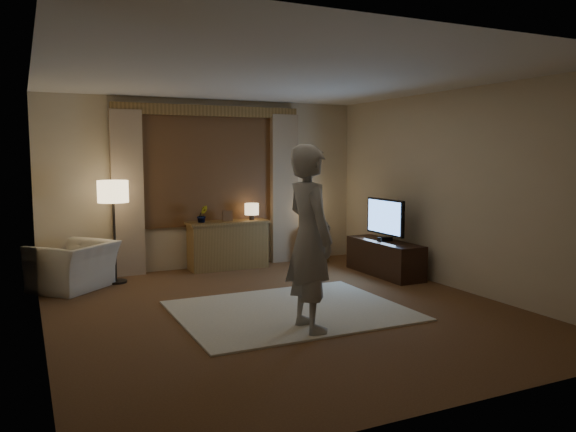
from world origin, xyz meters
TOP-DOWN VIEW (x-y plane):
  - room at (0.00, 0.50)m, footprint 5.04×5.54m
  - rug at (0.05, -0.09)m, footprint 2.50×2.00m
  - sideboard at (0.22, 2.50)m, footprint 1.20×0.40m
  - picture_frame at (0.22, 2.50)m, footprint 0.16×0.02m
  - plant at (-0.18, 2.50)m, footprint 0.17×0.13m
  - table_lamp_sideboard at (0.62, 2.50)m, footprint 0.22×0.22m
  - floor_lamp at (-1.51, 2.24)m, footprint 0.41×0.41m
  - armchair at (-2.06, 2.07)m, footprint 1.26×1.25m
  - side_table at (1.68, 2.45)m, footprint 0.40×0.40m
  - table_lamp_side at (1.68, 2.45)m, footprint 0.30×0.30m
  - tv_stand at (2.15, 1.08)m, footprint 0.45×1.40m
  - tv at (2.15, 1.08)m, footprint 0.21×0.86m
  - person at (-0.08, -0.79)m, footprint 0.44×0.67m

SIDE VIEW (x-z plane):
  - rug at x=0.05m, z-range 0.00..0.02m
  - tv_stand at x=2.15m, z-range 0.00..0.50m
  - side_table at x=1.68m, z-range 0.00..0.56m
  - armchair at x=-2.06m, z-range 0.00..0.62m
  - sideboard at x=0.22m, z-range 0.00..0.70m
  - picture_frame at x=0.22m, z-range 0.70..0.90m
  - tv at x=2.15m, z-range 0.53..1.15m
  - plant at x=-0.18m, z-range 0.70..1.00m
  - table_lamp_side at x=1.68m, z-range 0.65..1.09m
  - table_lamp_sideboard at x=0.62m, z-range 0.75..1.05m
  - person at x=-0.08m, z-range 0.02..1.86m
  - floor_lamp at x=-1.51m, z-range 0.48..1.89m
  - room at x=0.00m, z-range 0.01..2.65m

